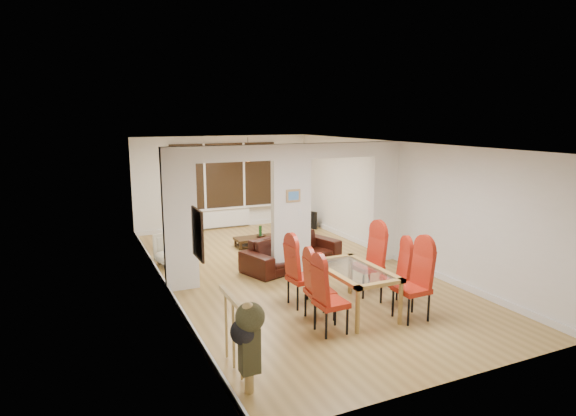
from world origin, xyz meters
TOP-DOWN VIEW (x-y plane):
  - floor at (0.00, 0.00)m, footprint 5.00×9.00m
  - room_walls at (0.00, 0.00)m, footprint 5.00×9.00m
  - divider_wall at (0.00, 0.00)m, footprint 5.00×0.18m
  - bay_window_blinds at (0.00, 4.44)m, footprint 3.00×0.08m
  - radiator at (0.00, 4.40)m, footprint 1.40×0.08m
  - pendant_light at (0.30, 3.30)m, footprint 0.36×0.36m
  - stair_newel at (-2.25, -3.20)m, footprint 0.40×1.20m
  - wall_poster at (-2.47, -2.40)m, footprint 0.04×0.52m
  - pillar_photo at (0.00, -0.10)m, footprint 0.30×0.03m
  - dining_table at (0.09, -2.20)m, footprint 0.86×1.54m
  - dining_chair_la at (-0.62, -2.72)m, footprint 0.44×0.44m
  - dining_chair_lb at (-0.54, -2.22)m, footprint 0.45×0.45m
  - dining_chair_lc at (-0.54, -1.62)m, footprint 0.48×0.48m
  - dining_chair_ra at (0.74, -2.83)m, footprint 0.48×0.48m
  - dining_chair_rb at (0.87, -2.26)m, footprint 0.49×0.49m
  - dining_chair_rc at (0.73, -1.61)m, footprint 0.50×0.50m
  - sofa at (0.21, 0.39)m, footprint 2.37×1.52m
  - armchair at (-2.00, 1.52)m, footprint 0.89×0.91m
  - person at (-1.42, 2.61)m, footprint 0.65×0.51m
  - television at (2.00, 3.52)m, footprint 0.83×0.46m
  - coffee_table at (0.07, 2.22)m, footprint 1.00×0.52m
  - bottle at (0.19, 2.18)m, footprint 0.07×0.07m
  - bowl at (0.20, 2.17)m, footprint 0.23×0.23m
  - shoes at (0.01, -0.50)m, footprint 0.25×0.27m

SIDE VIEW (x-z plane):
  - floor at x=0.00m, z-range -0.01..0.01m
  - shoes at x=0.01m, z-range 0.00..0.11m
  - coffee_table at x=0.07m, z-range 0.00..0.23m
  - television at x=2.00m, z-range 0.00..0.50m
  - bowl at x=0.20m, z-range 0.23..0.28m
  - radiator at x=0.00m, z-range 0.05..0.55m
  - sofa at x=0.21m, z-range 0.00..0.65m
  - armchair at x=-2.00m, z-range 0.00..0.68m
  - dining_table at x=0.09m, z-range 0.00..0.72m
  - bottle at x=0.19m, z-range 0.23..0.53m
  - dining_chair_rb at x=0.87m, z-range 0.00..1.02m
  - dining_chair_lb at x=-0.54m, z-range 0.00..1.03m
  - dining_chair_la at x=-0.62m, z-range 0.00..1.07m
  - stair_newel at x=-2.25m, z-range 0.00..1.10m
  - dining_chair_lc at x=-0.54m, z-range 0.00..1.10m
  - dining_chair_rc at x=0.73m, z-range 0.00..1.16m
  - dining_chair_ra at x=0.74m, z-range 0.00..1.16m
  - person at x=-1.42m, z-range 0.00..1.59m
  - room_walls at x=0.00m, z-range 0.00..2.60m
  - divider_wall at x=0.00m, z-range 0.00..2.60m
  - bay_window_blinds at x=0.00m, z-range 0.60..2.40m
  - wall_poster at x=-2.47m, z-range 1.27..1.94m
  - pillar_photo at x=0.00m, z-range 1.48..1.73m
  - pendant_light at x=0.30m, z-range 1.97..2.33m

